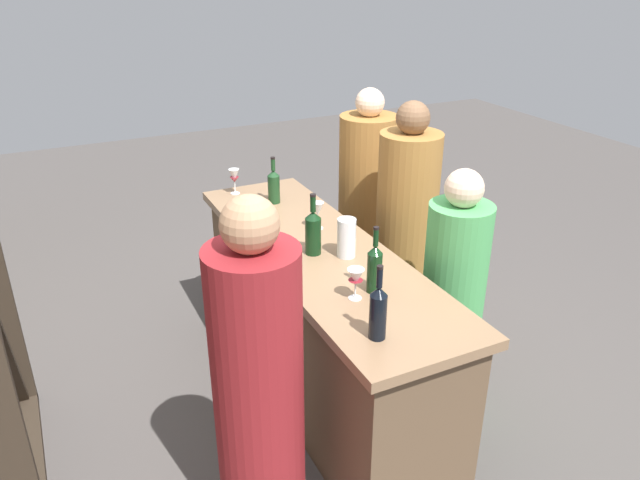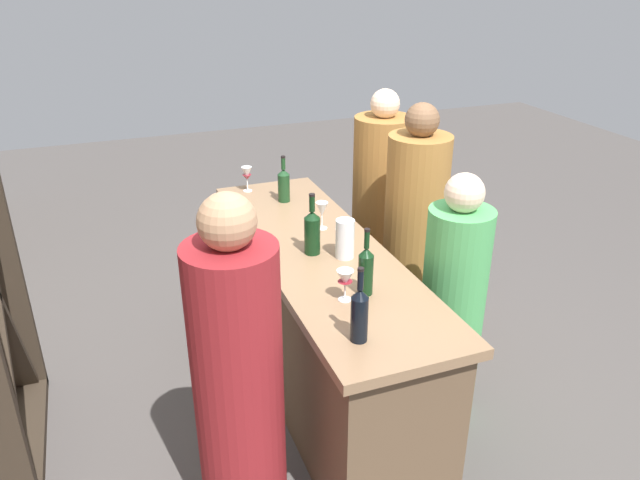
% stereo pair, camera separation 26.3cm
% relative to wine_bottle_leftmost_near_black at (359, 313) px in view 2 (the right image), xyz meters
% --- Properties ---
extents(ground_plane, '(12.00, 12.00, 0.00)m').
position_rel_wine_bottle_leftmost_near_black_xyz_m(ground_plane, '(0.84, -0.15, -1.05)').
color(ground_plane, '#4C4744').
extents(bar_counter, '(2.19, 0.65, 0.93)m').
position_rel_wine_bottle_leftmost_near_black_xyz_m(bar_counter, '(0.84, -0.15, -0.58)').
color(bar_counter, brown).
rests_on(bar_counter, ground).
extents(wine_bottle_leftmost_near_black, '(0.07, 0.07, 0.33)m').
position_rel_wine_bottle_leftmost_near_black_xyz_m(wine_bottle_leftmost_near_black, '(0.00, 0.00, 0.00)').
color(wine_bottle_leftmost_near_black, black).
rests_on(wine_bottle_leftmost_near_black, bar_counter).
extents(wine_bottle_second_left_dark_green, '(0.07, 0.07, 0.32)m').
position_rel_wine_bottle_leftmost_near_black_xyz_m(wine_bottle_second_left_dark_green, '(0.33, -0.18, -0.00)').
color(wine_bottle_second_left_dark_green, black).
rests_on(wine_bottle_second_left_dark_green, bar_counter).
extents(wine_bottle_center_dark_green, '(0.08, 0.08, 0.33)m').
position_rel_wine_bottle_leftmost_near_black_xyz_m(wine_bottle_center_dark_green, '(0.81, -0.10, 0.00)').
color(wine_bottle_center_dark_green, black).
rests_on(wine_bottle_center_dark_green, bar_counter).
extents(wine_bottle_second_right_olive_green, '(0.08, 0.08, 0.30)m').
position_rel_wine_bottle_leftmost_near_black_xyz_m(wine_bottle_second_right_olive_green, '(1.57, -0.19, -0.01)').
color(wine_bottle_second_right_olive_green, '#193D1E').
rests_on(wine_bottle_second_right_olive_green, bar_counter).
extents(wine_glass_near_left, '(0.07, 0.07, 0.16)m').
position_rel_wine_bottle_leftmost_near_black_xyz_m(wine_glass_near_left, '(1.09, -0.26, -0.01)').
color(wine_glass_near_left, white).
rests_on(wine_glass_near_left, bar_counter).
extents(wine_glass_near_center, '(0.08, 0.08, 0.15)m').
position_rel_wine_bottle_leftmost_near_black_xyz_m(wine_glass_near_center, '(0.31, -0.07, -0.02)').
color(wine_glass_near_center, white).
rests_on(wine_glass_near_center, bar_counter).
extents(wine_glass_near_right, '(0.07, 0.07, 0.17)m').
position_rel_wine_bottle_leftmost_near_black_xyz_m(wine_glass_near_right, '(1.82, -0.02, -0.01)').
color(wine_glass_near_right, white).
rests_on(wine_glass_near_right, bar_counter).
extents(water_pitcher, '(0.10, 0.10, 0.21)m').
position_rel_wine_bottle_leftmost_near_black_xyz_m(water_pitcher, '(0.71, -0.24, -0.02)').
color(water_pitcher, silver).
rests_on(water_pitcher, bar_counter).
extents(person_left_guest, '(0.39, 0.39, 1.60)m').
position_rel_wine_bottle_leftmost_near_black_xyz_m(person_left_guest, '(1.08, -0.85, -0.32)').
color(person_left_guest, '#9E6B33').
rests_on(person_left_guest, ground).
extents(person_center_guest, '(0.52, 0.52, 1.56)m').
position_rel_wine_bottle_leftmost_near_black_xyz_m(person_center_guest, '(1.67, -0.92, -0.34)').
color(person_center_guest, '#9E6B33').
rests_on(person_center_guest, ground).
extents(person_right_guest, '(0.43, 0.43, 1.40)m').
position_rel_wine_bottle_leftmost_near_black_xyz_m(person_right_guest, '(0.45, -0.74, -0.41)').
color(person_right_guest, '#4CA559').
rests_on(person_right_guest, ground).
extents(person_server_behind, '(0.40, 0.40, 1.59)m').
position_rel_wine_bottle_leftmost_near_black_xyz_m(person_server_behind, '(0.11, 0.48, -0.32)').
color(person_server_behind, maroon).
rests_on(person_server_behind, ground).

